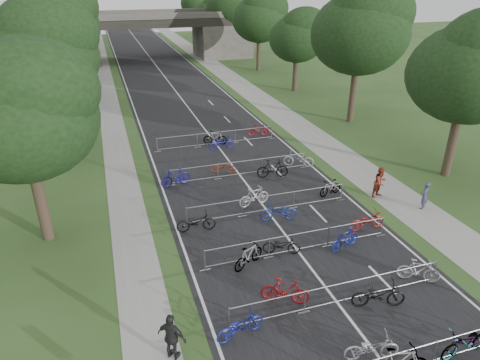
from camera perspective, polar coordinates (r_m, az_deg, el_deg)
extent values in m
cube|color=black|center=(56.17, -9.70, 13.03)|extent=(11.00, 140.00, 0.01)
cube|color=gray|center=(57.84, -1.64, 13.73)|extent=(3.00, 140.00, 0.01)
cube|color=gray|center=(55.61, -17.50, 12.10)|extent=(2.00, 140.00, 0.01)
cube|color=silver|center=(56.17, -9.69, 13.02)|extent=(0.12, 140.00, 0.00)
cube|color=#44413D|center=(70.04, -21.62, 16.22)|extent=(8.00, 8.00, 5.00)
cube|color=#44413D|center=(72.59, -2.41, 18.18)|extent=(8.00, 8.00, 5.00)
cube|color=black|center=(70.04, -12.14, 19.95)|extent=(30.00, 8.00, 1.20)
cube|color=#44413D|center=(66.20, -11.79, 20.54)|extent=(30.00, 0.40, 0.90)
cube|color=#44413D|center=(73.72, -12.60, 20.96)|extent=(30.00, 0.40, 0.90)
cylinder|color=#33261C|center=(22.88, -25.04, -2.61)|extent=(0.56, 0.56, 4.20)
ellipsoid|color=black|center=(21.42, -27.08, 7.15)|extent=(6.72, 6.72, 5.51)
sphere|color=black|center=(20.51, -26.34, 10.54)|extent=(5.38, 5.38, 5.38)
sphere|color=black|center=(22.22, -27.76, 5.29)|extent=(4.37, 4.37, 4.37)
cylinder|color=#33261C|center=(30.74, 26.41, 4.42)|extent=(0.56, 0.56, 4.48)
ellipsoid|color=black|center=(29.64, 28.09, 12.32)|extent=(7.17, 7.17, 5.88)
sphere|color=black|center=(29.81, 26.38, 10.93)|extent=(4.66, 4.66, 4.66)
cylinder|color=#33261C|center=(33.90, -23.42, 7.04)|extent=(0.56, 0.56, 4.72)
ellipsoid|color=black|center=(32.88, -24.86, 14.66)|extent=(7.56, 7.56, 6.20)
sphere|color=black|center=(32.13, -24.35, 17.31)|extent=(6.05, 6.05, 6.05)
sphere|color=black|center=(33.59, -25.34, 13.10)|extent=(4.91, 4.91, 4.91)
cylinder|color=#33261C|center=(39.62, 14.80, 11.07)|extent=(0.56, 0.56, 5.11)
ellipsoid|color=black|center=(38.73, 15.66, 18.23)|extent=(8.18, 8.18, 6.70)
sphere|color=black|center=(38.49, 17.19, 20.48)|extent=(6.54, 6.54, 6.54)
sphere|color=black|center=(39.02, 14.43, 16.89)|extent=(5.31, 5.31, 5.31)
cylinder|color=#33261C|center=(45.43, -22.59, 11.88)|extent=(0.56, 0.56, 5.25)
ellipsoid|color=black|center=(44.65, -23.75, 18.25)|extent=(8.40, 8.40, 6.89)
sphere|color=black|center=(43.97, -23.38, 20.46)|extent=(6.72, 6.72, 6.72)
sphere|color=black|center=(45.30, -24.11, 16.91)|extent=(5.46, 5.46, 5.46)
cylinder|color=#33261C|center=(50.02, 7.38, 13.88)|extent=(0.56, 0.56, 3.85)
ellipsoid|color=black|center=(49.39, 7.63, 18.16)|extent=(6.16, 6.16, 5.05)
sphere|color=black|center=(49.06, 8.65, 19.51)|extent=(4.93, 4.93, 4.93)
sphere|color=black|center=(49.74, 6.78, 17.36)|extent=(4.00, 4.00, 4.00)
cylinder|color=#33261C|center=(57.28, -21.95, 13.98)|extent=(0.56, 0.56, 4.20)
ellipsoid|color=black|center=(56.71, -22.66, 18.02)|extent=(6.72, 6.72, 5.51)
sphere|color=black|center=(56.06, -22.28, 19.41)|extent=(5.38, 5.38, 5.38)
sphere|color=black|center=(57.33, -23.00, 17.17)|extent=(4.37, 4.37, 4.37)
cylinder|color=#33261C|center=(60.85, 2.49, 16.46)|extent=(0.56, 0.56, 4.48)
ellipsoid|color=black|center=(60.30, 2.57, 20.58)|extent=(7.17, 7.17, 5.88)
sphere|color=black|center=(59.93, 3.36, 21.91)|extent=(5.73, 5.73, 5.73)
sphere|color=black|center=(60.68, 1.91, 19.77)|extent=(4.66, 4.66, 4.66)
cylinder|color=#33261C|center=(69.07, -21.63, 15.99)|extent=(0.56, 0.56, 4.72)
ellipsoid|color=black|center=(68.58, -22.29, 19.77)|extent=(7.56, 7.56, 6.20)
sphere|color=black|center=(67.95, -21.99, 21.07)|extent=(6.05, 6.05, 6.05)
sphere|color=black|center=(69.18, -22.56, 18.97)|extent=(4.91, 4.91, 4.91)
cylinder|color=#33261C|center=(72.05, -0.98, 18.18)|extent=(0.56, 0.56, 5.11)
ellipsoid|color=black|center=(71.57, -1.01, 22.16)|extent=(8.18, 8.18, 6.70)
sphere|color=black|center=(71.97, -1.54, 21.36)|extent=(5.31, 5.31, 5.31)
cylinder|color=#33261C|center=(80.93, -21.40, 17.42)|extent=(0.56, 0.56, 5.25)
ellipsoid|color=black|center=(80.49, -22.02, 21.01)|extent=(8.40, 8.40, 6.89)
sphere|color=black|center=(81.07, -22.25, 20.24)|extent=(5.46, 5.46, 5.46)
cylinder|color=#33261C|center=(83.59, -3.52, 18.75)|extent=(0.56, 0.56, 3.85)
ellipsoid|color=black|center=(83.22, -3.60, 21.33)|extent=(6.16, 6.16, 5.05)
sphere|color=black|center=(82.80, -3.10, 22.18)|extent=(4.93, 4.93, 4.93)
sphere|color=black|center=(83.64, -4.03, 20.81)|extent=(4.00, 4.00, 4.00)
cylinder|color=#33261C|center=(92.90, -21.15, 18.00)|extent=(0.56, 0.56, 4.20)
ellipsoid|color=black|center=(92.55, -21.57, 20.50)|extent=(6.72, 6.72, 5.51)
sphere|color=black|center=(91.95, -21.33, 21.36)|extent=(5.38, 5.38, 5.38)
sphere|color=black|center=(93.13, -21.80, 19.97)|extent=(4.37, 4.37, 4.37)
cylinder|color=#33261C|center=(95.14, -5.49, 19.73)|extent=(0.56, 0.56, 4.48)
ellipsoid|color=black|center=(94.79, -5.61, 22.37)|extent=(7.17, 7.17, 5.88)
sphere|color=black|center=(95.22, -5.97, 21.83)|extent=(4.66, 4.66, 4.66)
cylinder|color=gray|center=(15.67, 20.34, -20.82)|extent=(9.20, 0.04, 0.04)
cylinder|color=gray|center=(16.83, 24.49, -20.21)|extent=(0.05, 0.05, 1.10)
cylinder|color=gray|center=(17.76, 13.31, -13.29)|extent=(9.20, 0.04, 0.04)
cylinder|color=gray|center=(18.31, 13.03, -15.41)|extent=(9.20, 0.04, 0.04)
cylinder|color=gray|center=(16.58, -1.44, -18.09)|extent=(0.05, 0.05, 1.10)
cube|color=gray|center=(16.96, -1.42, -19.39)|extent=(0.50, 0.08, 0.03)
cylinder|color=gray|center=(17.45, 8.63, -15.75)|extent=(0.05, 0.05, 1.10)
cube|color=gray|center=(17.81, 8.51, -17.04)|extent=(0.50, 0.08, 0.03)
cylinder|color=gray|center=(18.79, 17.30, -13.31)|extent=(0.05, 0.05, 1.10)
cube|color=gray|center=(19.12, 17.09, -14.56)|extent=(0.50, 0.08, 0.03)
cylinder|color=gray|center=(20.51, 24.53, -11.01)|extent=(0.05, 0.05, 1.10)
cube|color=gray|center=(20.81, 24.25, -12.20)|extent=(0.50, 0.08, 0.03)
cylinder|color=gray|center=(20.42, 7.96, -7.06)|extent=(9.20, 0.04, 0.04)
cylinder|color=gray|center=(20.91, 7.82, -9.07)|extent=(9.20, 0.04, 0.04)
cylinder|color=gray|center=(19.41, -4.71, -10.62)|extent=(0.05, 0.05, 1.10)
cube|color=gray|center=(19.73, -4.66, -11.87)|extent=(0.50, 0.08, 0.03)
cylinder|color=gray|center=(20.16, 3.89, -9.04)|extent=(0.05, 0.05, 1.10)
cube|color=gray|center=(20.47, 3.84, -10.27)|extent=(0.50, 0.08, 0.03)
cylinder|color=gray|center=(21.33, 11.64, -7.43)|extent=(0.05, 0.05, 1.10)
cube|color=gray|center=(21.62, 11.51, -8.61)|extent=(0.50, 0.08, 0.03)
cylinder|color=gray|center=(22.85, 18.42, -5.89)|extent=(0.05, 0.05, 1.10)
cube|color=gray|center=(23.13, 18.24, -7.02)|extent=(0.50, 0.08, 0.03)
cylinder|color=gray|center=(23.57, 3.83, -2.09)|extent=(9.20, 0.04, 0.04)
cylinder|color=gray|center=(23.99, 3.77, -3.93)|extent=(9.20, 0.04, 0.04)
cylinder|color=gray|center=(22.70, -7.11, -4.87)|extent=(0.05, 0.05, 1.10)
cube|color=gray|center=(22.97, -7.04, -6.02)|extent=(0.50, 0.08, 0.03)
cylinder|color=gray|center=(23.34, 0.29, -3.72)|extent=(0.05, 0.05, 1.10)
cube|color=gray|center=(23.61, 0.28, -4.85)|extent=(0.50, 0.08, 0.03)
cylinder|color=gray|center=(24.36, 7.16, -2.60)|extent=(0.05, 0.05, 1.10)
cube|color=gray|center=(24.62, 7.09, -3.69)|extent=(0.50, 0.08, 0.03)
cylinder|color=gray|center=(25.70, 13.39, -1.55)|extent=(0.05, 0.05, 1.10)
cube|color=gray|center=(25.95, 13.27, -2.60)|extent=(0.50, 0.08, 0.03)
cylinder|color=gray|center=(27.81, 0.07, 2.49)|extent=(9.20, 0.04, 0.04)
cylinder|color=gray|center=(28.17, 0.07, 0.86)|extent=(9.20, 0.04, 0.04)
cylinder|color=gray|center=(27.08, -9.23, 0.30)|extent=(0.05, 0.05, 1.10)
cube|color=gray|center=(27.31, -9.15, -0.72)|extent=(0.50, 0.08, 0.03)
cylinder|color=gray|center=(27.62, -2.96, 1.14)|extent=(0.05, 0.05, 1.10)
cube|color=gray|center=(27.85, -2.93, 0.14)|extent=(0.50, 0.08, 0.03)
cylinder|color=gray|center=(28.48, 3.00, 1.93)|extent=(0.05, 0.05, 1.10)
cube|color=gray|center=(28.70, 2.98, 0.96)|extent=(0.50, 0.08, 0.03)
cylinder|color=gray|center=(29.64, 8.56, 2.65)|extent=(0.05, 0.05, 1.10)
cube|color=gray|center=(29.85, 8.50, 1.71)|extent=(0.50, 0.08, 0.03)
cylinder|color=gray|center=(33.18, -3.16, 6.38)|extent=(9.20, 0.04, 0.04)
cylinder|color=gray|center=(33.48, -3.12, 4.97)|extent=(9.20, 0.04, 0.04)
cylinder|color=gray|center=(32.57, -11.00, 4.61)|extent=(0.05, 0.05, 1.10)
cube|color=gray|center=(32.76, -10.92, 3.74)|extent=(0.50, 0.08, 0.03)
cylinder|color=gray|center=(33.02, -5.72, 5.26)|extent=(0.05, 0.05, 1.10)
cube|color=gray|center=(33.21, -5.68, 4.40)|extent=(0.50, 0.08, 0.03)
cylinder|color=gray|center=(33.75, -0.61, 5.85)|extent=(0.05, 0.05, 1.10)
cube|color=gray|center=(33.93, -0.61, 5.00)|extent=(0.50, 0.08, 0.03)
cylinder|color=gray|center=(34.73, 4.25, 6.37)|extent=(0.05, 0.05, 1.10)
cube|color=gray|center=(34.91, 4.22, 5.54)|extent=(0.50, 0.08, 0.03)
imported|color=#A2A4AA|center=(16.33, 17.15, -20.60)|extent=(2.05, 1.07, 1.02)
imported|color=gray|center=(17.61, 27.95, -18.64)|extent=(2.16, 0.88, 1.11)
imported|color=#1B2395|center=(16.42, 0.02, -18.83)|extent=(2.05, 1.08, 1.02)
imported|color=maroon|center=(17.77, 6.05, -14.48)|extent=(2.02, 1.42, 1.19)
imported|color=black|center=(18.38, 17.98, -14.36)|extent=(2.29, 1.32, 1.14)
imported|color=#9E9CA4|center=(20.29, 22.72, -11.09)|extent=(1.78, 1.40, 1.08)
imported|color=gray|center=(19.60, 1.15, -10.09)|extent=(1.88, 1.36, 1.11)
imported|color=black|center=(20.54, 5.56, -8.65)|extent=(1.90, 1.21, 0.94)
imported|color=navy|center=(21.33, 13.86, -7.66)|extent=(1.92, 1.05, 1.11)
imported|color=maroon|center=(23.21, 16.61, -5.20)|extent=(1.98, 0.70, 1.04)
imported|color=black|center=(22.20, -5.89, -5.60)|extent=(2.10, 0.93, 1.07)
imported|color=#A6A4AC|center=(24.43, 1.90, -2.22)|extent=(2.00, 0.89, 1.16)
imported|color=navy|center=(23.10, 5.21, -4.24)|extent=(2.11, 1.08, 1.06)
imported|color=gray|center=(26.17, 11.97, -1.03)|extent=(1.69, 0.83, 0.98)
imported|color=navy|center=(27.02, -8.58, 0.41)|extent=(2.08, 0.98, 1.21)
imported|color=maroon|center=(28.54, -2.26, 1.78)|extent=(1.80, 1.25, 0.90)
imported|color=black|center=(27.88, 4.38, 1.51)|extent=(2.15, 0.99, 1.24)
imported|color=#A7A6AE|center=(29.73, 7.82, 2.77)|extent=(2.19, 1.59, 1.09)
imported|color=gray|center=(33.46, -3.33, 5.64)|extent=(1.92, 1.15, 1.12)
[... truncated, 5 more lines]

